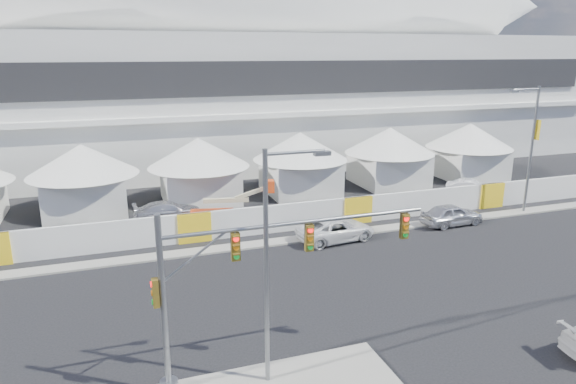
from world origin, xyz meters
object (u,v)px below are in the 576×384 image
object	(u,v)px
pickup_curb	(336,230)
lot_car_c	(168,211)
lot_car_a	(471,188)
traffic_mast	(229,285)
sedan_silver	(452,215)
streetlight_median	(273,253)
boom_lift	(220,212)
streetlight_curb	(530,141)

from	to	relation	value
pickup_curb	lot_car_c	bearing A→B (deg)	45.65
lot_car_a	traffic_mast	size ratio (longest dim) A/B	0.40
sedan_silver	traffic_mast	distance (m)	23.43
streetlight_median	traffic_mast	bearing A→B (deg)	158.84
pickup_curb	lot_car_a	world-z (taller)	pickup_curb
sedan_silver	boom_lift	world-z (taller)	boom_lift
lot_car_a	streetlight_curb	bearing A→B (deg)	-132.77
lot_car_a	boom_lift	distance (m)	22.25
traffic_mast	streetlight_median	size ratio (longest dim) A/B	1.19
lot_car_c	streetlight_median	distance (m)	21.77
pickup_curb	streetlight_median	xyz separation A→B (m)	(-8.57, -13.26, 4.57)
traffic_mast	boom_lift	bearing A→B (deg)	79.52
pickup_curb	traffic_mast	size ratio (longest dim) A/B	0.50
lot_car_c	streetlight_curb	xyz separation A→B (m)	(26.56, -7.13, 4.96)
pickup_curb	lot_car_c	distance (m)	12.93
pickup_curb	boom_lift	bearing A→B (deg)	40.77
pickup_curb	lot_car_a	bearing A→B (deg)	-75.29
lot_car_c	traffic_mast	distance (m)	20.90
traffic_mast	lot_car_a	bearing A→B (deg)	36.02
lot_car_c	traffic_mast	bearing A→B (deg)	175.47
lot_car_c	boom_lift	distance (m)	4.03
streetlight_median	streetlight_curb	distance (m)	28.64
sedan_silver	traffic_mast	world-z (taller)	traffic_mast
lot_car_c	traffic_mast	size ratio (longest dim) A/B	0.47
lot_car_c	boom_lift	size ratio (longest dim) A/B	0.79
pickup_curb	traffic_mast	distance (m)	16.53
streetlight_median	boom_lift	size ratio (longest dim) A/B	1.42
streetlight_median	streetlight_curb	bearing A→B (deg)	29.46
sedan_silver	streetlight_median	xyz separation A→B (m)	(-17.85, -13.38, 4.52)
streetlight_median	boom_lift	bearing A→B (deg)	84.21
lot_car_c	boom_lift	bearing A→B (deg)	-121.85
pickup_curb	boom_lift	xyz separation A→B (m)	(-6.60, 6.13, 0.10)
sedan_silver	boom_lift	size ratio (longest dim) A/B	0.73
streetlight_curb	pickup_curb	bearing A→B (deg)	-177.11
lot_car_c	streetlight_median	world-z (taller)	streetlight_median
pickup_curb	streetlight_median	size ratio (longest dim) A/B	0.60
lot_car_a	boom_lift	size ratio (longest dim) A/B	0.68
sedan_silver	streetlight_curb	world-z (taller)	streetlight_curb
sedan_silver	streetlight_curb	xyz separation A→B (m)	(7.09, 0.71, 4.90)
sedan_silver	boom_lift	distance (m)	16.98
lot_car_c	lot_car_a	bearing A→B (deg)	-99.11
pickup_curb	lot_car_a	distance (m)	16.76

